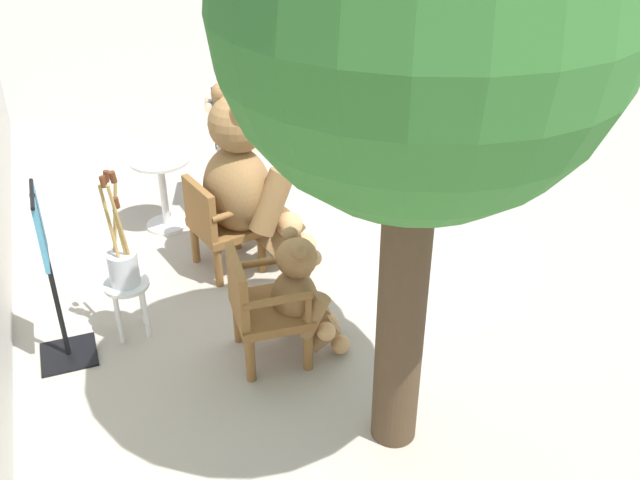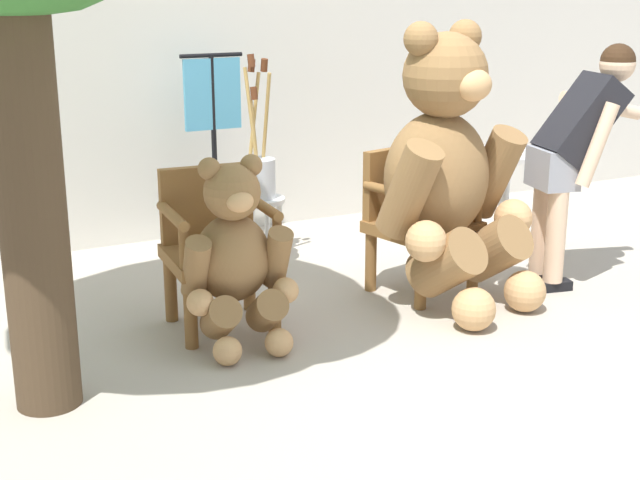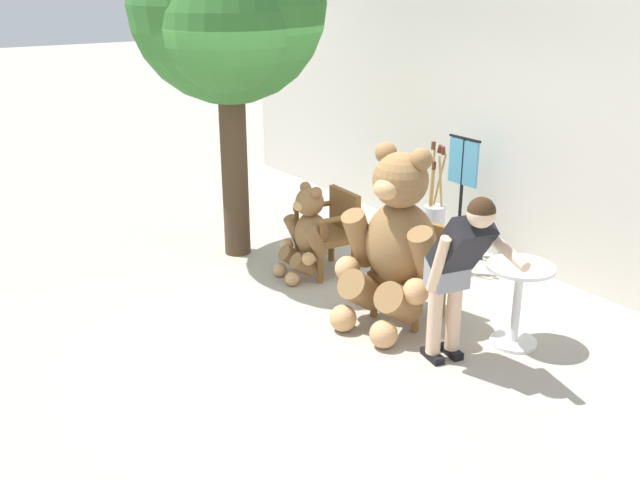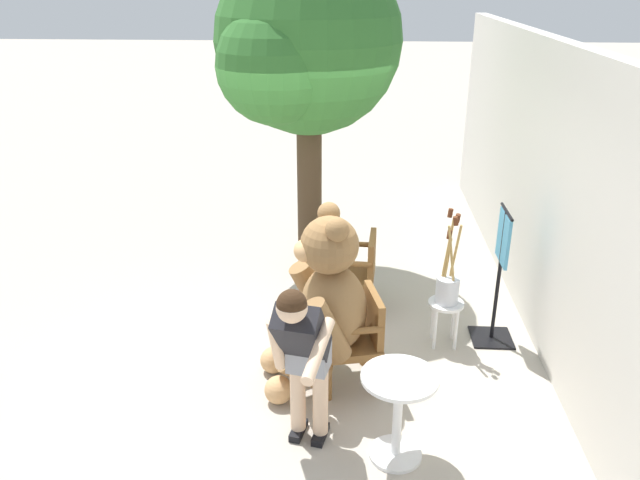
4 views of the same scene
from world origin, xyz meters
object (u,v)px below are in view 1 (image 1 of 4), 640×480
at_px(round_side_table, 162,185).
at_px(clothing_display_stand, 51,275).
at_px(patio_tree, 423,18).
at_px(white_stool, 128,295).
at_px(teddy_bear_large, 246,181).
at_px(person_visitor, 231,133).
at_px(teddy_bear_small, 302,295).
at_px(brush_bucket, 122,261).
at_px(wooden_chair_right, 219,222).
at_px(wooden_chair_left, 262,305).

xyz_separation_m(round_side_table, clothing_display_stand, (-1.70, 1.04, 0.27)).
bearing_deg(patio_tree, white_stool, 43.31).
xyz_separation_m(teddy_bear_large, person_visitor, (0.86, -0.10, 0.10)).
xyz_separation_m(teddy_bear_small, white_stool, (0.64, 1.17, -0.13)).
height_order(teddy_bear_small, brush_bucket, brush_bucket).
xyz_separation_m(brush_bucket, clothing_display_stand, (-0.11, 0.49, 0.07)).
height_order(teddy_bear_small, clothing_display_stand, clothing_display_stand).
bearing_deg(patio_tree, wooden_chair_right, 15.31).
bearing_deg(teddy_bear_small, teddy_bear_large, 1.21).
relative_size(teddy_bear_small, clothing_display_stand, 0.73).
height_order(white_stool, patio_tree, patio_tree).
bearing_deg(wooden_chair_right, patio_tree, -164.69).
height_order(brush_bucket, clothing_display_stand, brush_bucket).
relative_size(person_visitor, brush_bucket, 1.58).
bearing_deg(brush_bucket, white_stool, -5.69).
bearing_deg(teddy_bear_large, wooden_chair_left, 168.57).
height_order(brush_bucket, patio_tree, patio_tree).
relative_size(wooden_chair_left, round_side_table, 1.19).
xyz_separation_m(white_stool, brush_bucket, (-0.00, 0.00, 0.30)).
relative_size(teddy_bear_small, white_stool, 2.15).
height_order(teddy_bear_small, person_visitor, person_visitor).
xyz_separation_m(teddy_bear_small, patio_tree, (-0.93, -0.32, 2.15)).
bearing_deg(brush_bucket, wooden_chair_right, -53.08).
xyz_separation_m(wooden_chair_right, round_side_table, (0.93, 0.33, -0.01)).
relative_size(teddy_bear_small, patio_tree, 0.27).
relative_size(teddy_bear_large, patio_tree, 0.44).
bearing_deg(patio_tree, brush_bucket, 43.34).
xyz_separation_m(teddy_bear_small, round_side_table, (2.23, 0.62, -0.04)).
distance_m(wooden_chair_right, brush_bucket, 1.11).
bearing_deg(brush_bucket, teddy_bear_small, -118.65).
distance_m(wooden_chair_left, clothing_display_stand, 1.48).
relative_size(person_visitor, white_stool, 3.21).
bearing_deg(round_side_table, white_stool, 161.02).
height_order(wooden_chair_right, brush_bucket, brush_bucket).
bearing_deg(patio_tree, teddy_bear_large, 8.67).
bearing_deg(clothing_display_stand, wooden_chair_left, -110.63).
relative_size(teddy_bear_large, person_visitor, 1.10).
height_order(wooden_chair_left, patio_tree, patio_tree).
bearing_deg(white_stool, round_side_table, -18.98).
bearing_deg(wooden_chair_left, person_visitor, -9.55).
distance_m(wooden_chair_right, teddy_bear_large, 0.43).
relative_size(wooden_chair_right, teddy_bear_large, 0.53).
bearing_deg(round_side_table, clothing_display_stand, 148.58).
bearing_deg(teddy_bear_large, clothing_display_stand, 116.23).
bearing_deg(wooden_chair_right, person_visitor, -22.26).
height_order(brush_bucket, round_side_table, brush_bucket).
relative_size(wooden_chair_right, clothing_display_stand, 0.63).
relative_size(wooden_chair_left, wooden_chair_right, 1.00).
height_order(wooden_chair_right, clothing_display_stand, clothing_display_stand).
relative_size(wooden_chair_left, person_visitor, 0.58).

